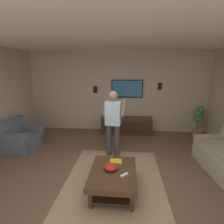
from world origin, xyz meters
TOP-DOWN VIEW (x-y plane):
  - ground_plane at (0.00, 0.00)m, footprint 7.30×7.30m
  - wall_back_tv at (3.09, 0.00)m, footprint 0.10×6.27m
  - ceiling_slab at (0.00, 0.00)m, footprint 6.28×6.27m
  - area_rug at (0.12, -0.11)m, footprint 2.50×1.86m
  - armchair at (1.36, 2.53)m, footprint 0.90×0.91m
  - coffee_table at (-0.08, -0.11)m, footprint 1.00×0.80m
  - media_console at (2.76, -0.32)m, footprint 0.45×1.70m
  - tv at (3.00, -0.32)m, footprint 0.05×1.05m
  - person_standing at (1.20, 0.00)m, footprint 0.58×0.58m
  - potted_plant_tall at (2.64, -2.60)m, footprint 0.36×0.33m
  - bowl at (-0.05, -0.06)m, footprint 0.23×0.23m
  - remote_white at (-0.19, -0.31)m, footprint 0.13×0.14m
  - book at (0.19, -0.14)m, footprint 0.16×0.22m
  - vase_round at (2.77, 0.00)m, footprint 0.22×0.22m
  - wall_speaker_left at (3.01, -1.41)m, footprint 0.06×0.12m
  - wall_speaker_right at (3.01, 0.77)m, footprint 0.06×0.12m

SIDE VIEW (x-z plane):
  - ground_plane at x=0.00m, z-range 0.00..0.00m
  - area_rug at x=0.12m, z-range 0.00..0.01m
  - media_console at x=2.76m, z-range 0.00..0.55m
  - armchair at x=1.36m, z-range -0.13..0.69m
  - coffee_table at x=-0.08m, z-range 0.10..0.50m
  - remote_white at x=-0.19m, z-range 0.40..0.42m
  - book at x=0.19m, z-range 0.40..0.44m
  - bowl at x=-0.05m, z-range 0.40..0.50m
  - potted_plant_tall at x=2.64m, z-range 0.08..1.08m
  - vase_round at x=2.77m, z-range 0.55..0.77m
  - person_standing at x=1.20m, z-range 0.11..1.75m
  - wall_back_tv at x=3.09m, z-range 0.00..2.73m
  - wall_speaker_right at x=3.01m, z-range 1.35..1.57m
  - tv at x=3.00m, z-range 1.20..1.79m
  - wall_speaker_left at x=3.01m, z-range 1.48..1.70m
  - ceiling_slab at x=0.00m, z-range 2.73..2.83m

